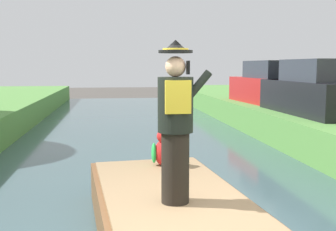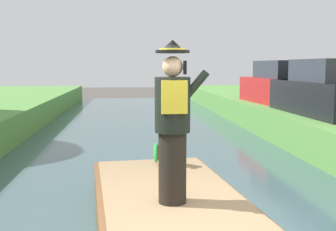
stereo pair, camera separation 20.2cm
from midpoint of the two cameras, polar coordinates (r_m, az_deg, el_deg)
boat at (r=5.27m, az=-0.42°, el=-13.98°), size 2.19×4.35×0.61m
person_pirate at (r=4.67m, az=-0.16°, el=-1.01°), size 0.61×0.42×1.85m
parrot_plush at (r=6.56m, az=-1.61°, el=-4.76°), size 0.36×0.35×0.57m
parked_car_dark at (r=12.15m, az=19.38°, el=3.18°), size 1.78×4.03×1.50m
parked_car_red at (r=15.18m, az=13.68°, el=4.03°), size 1.96×4.10×1.50m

